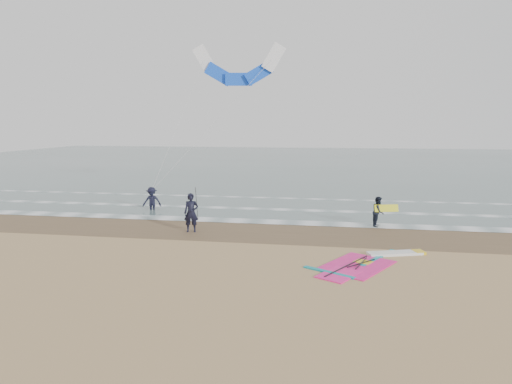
% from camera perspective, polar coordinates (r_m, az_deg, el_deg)
% --- Properties ---
extents(ground, '(120.00, 120.00, 0.00)m').
position_cam_1_polar(ground, '(17.97, -1.23, -9.36)').
color(ground, tan).
rests_on(ground, ground).
extents(sea_water, '(120.00, 80.00, 0.02)m').
position_cam_1_polar(sea_water, '(65.11, 6.71, 3.66)').
color(sea_water, '#47605E').
rests_on(sea_water, ground).
extents(wet_sand_band, '(120.00, 5.00, 0.01)m').
position_cam_1_polar(wet_sand_band, '(23.68, 1.49, -4.93)').
color(wet_sand_band, brown).
rests_on(wet_sand_band, ground).
extents(foam_waterline, '(120.00, 9.15, 0.02)m').
position_cam_1_polar(foam_waterline, '(27.97, 2.78, -2.78)').
color(foam_waterline, white).
rests_on(foam_waterline, ground).
extents(windsurf_rig, '(5.05, 4.79, 0.12)m').
position_cam_1_polar(windsurf_rig, '(19.00, 13.90, -8.51)').
color(windsurf_rig, white).
rests_on(windsurf_rig, ground).
extents(person_standing, '(0.82, 0.62, 2.01)m').
position_cam_1_polar(person_standing, '(23.58, -8.10, -2.58)').
color(person_standing, black).
rests_on(person_standing, ground).
extents(person_walking, '(0.83, 0.94, 1.64)m').
position_cam_1_polar(person_walking, '(25.46, 15.05, -2.39)').
color(person_walking, black).
rests_on(person_walking, ground).
extents(person_wading, '(1.30, 0.89, 1.85)m').
position_cam_1_polar(person_wading, '(29.96, -12.90, -0.49)').
color(person_wading, black).
rests_on(person_wading, ground).
extents(held_pole, '(0.17, 0.86, 1.82)m').
position_cam_1_polar(held_pole, '(23.41, -7.43, -1.49)').
color(held_pole, black).
rests_on(held_pole, ground).
extents(carried_kiteboard, '(1.30, 0.51, 0.39)m').
position_cam_1_polar(carried_kiteboard, '(25.37, 15.99, -1.96)').
color(carried_kiteboard, yellow).
rests_on(carried_kiteboard, ground).
extents(surf_kite, '(8.14, 4.50, 9.72)m').
position_cam_1_polar(surf_kite, '(32.44, -2.21, 15.11)').
color(surf_kite, white).
rests_on(surf_kite, ground).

